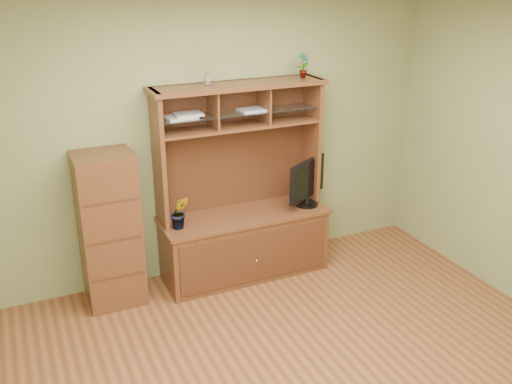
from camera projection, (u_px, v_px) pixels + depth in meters
room at (322, 216)px, 3.76m from camera, size 4.54×4.04×2.74m
media_hutch at (243, 225)px, 5.59m from camera, size 1.66×0.61×1.90m
monitor at (307, 182)px, 5.64m from camera, size 0.53×0.35×0.47m
orchid_plant at (180, 212)px, 5.16m from camera, size 0.20×0.17×0.31m
top_plant at (303, 65)px, 5.36m from camera, size 0.14×0.10×0.24m
reed_diffuser at (208, 73)px, 5.00m from camera, size 0.06×0.06×0.29m
magazines at (207, 114)px, 5.12m from camera, size 0.97×0.23×0.04m
side_cabinet at (110, 230)px, 5.06m from camera, size 0.50×0.46×1.41m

